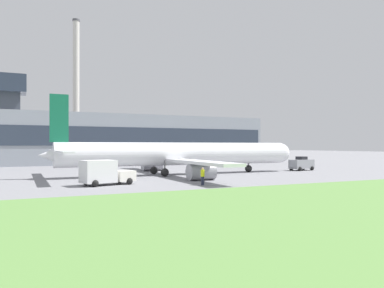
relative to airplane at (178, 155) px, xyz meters
name	(u,v)px	position (x,y,z in m)	size (l,w,h in m)	color
ground_plane	(158,175)	(-2.82, 0.61, -2.76)	(400.00, 400.00, 0.00)	gray
terminal_building	(99,138)	(-3.55, 37.84, 2.91)	(76.58, 14.65, 18.57)	#8C939E
smokestack_left	(76,88)	(-3.41, 77.49, 19.83)	(2.37, 2.37, 44.99)	beige
airplane	(178,155)	(0.00, 0.00, 0.00)	(37.20, 33.92, 10.33)	white
pushback_tug	(302,164)	(21.74, -0.27, -1.72)	(4.38, 2.87, 2.27)	gray
baggage_truck	(104,173)	(-12.21, -9.55, -1.51)	(5.80, 3.66, 2.58)	white
ground_crew_person	(203,176)	(-3.06, -13.83, -1.83)	(0.57, 0.57, 1.82)	#23283D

